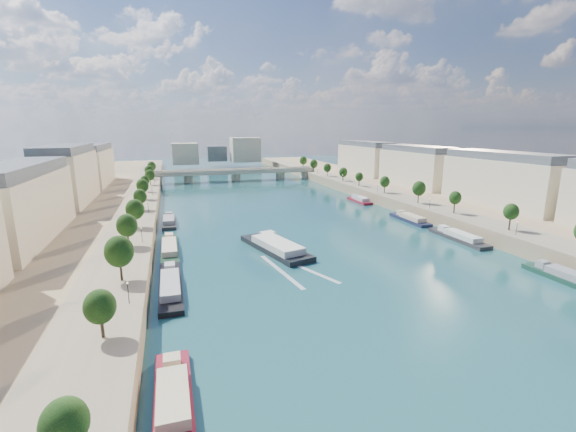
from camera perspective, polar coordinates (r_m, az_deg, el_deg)
ground at (r=150.77m, az=0.34°, el=-0.89°), size 700.00×700.00×0.00m
quay_left at (r=146.32m, az=-27.67°, el=-1.82°), size 44.00×520.00×5.00m
quay_right at (r=184.60m, az=22.20°, el=1.51°), size 44.00×520.00×5.00m
pave_left at (r=143.63m, az=-21.90°, el=-0.47°), size 14.00×520.00×0.10m
pave_right at (r=175.09m, az=18.45°, el=2.08°), size 14.00×520.00×0.10m
trees_left at (r=144.35m, az=-21.23°, el=1.86°), size 4.80×268.80×8.26m
trees_right at (r=181.22m, az=16.23°, el=4.32°), size 4.80×268.80×8.26m
lamps_left at (r=132.96m, az=-20.39°, el=-0.15°), size 0.36×200.36×4.28m
lamps_right at (r=176.15m, az=16.38°, el=3.19°), size 0.36×200.36×4.28m
buildings_left at (r=158.31m, az=-32.07°, el=3.86°), size 16.00×226.00×23.20m
buildings_right at (r=200.03m, az=23.28°, el=6.28°), size 16.00×226.00×23.20m
skyline at (r=362.87m, az=-9.76°, el=9.39°), size 79.00×42.00×22.00m
bridge at (r=270.74m, az=-7.71°, el=6.27°), size 112.00×12.00×8.15m
tour_barge at (r=115.67m, az=-1.84°, el=-4.60°), size 16.19×31.48×4.11m
wake at (r=101.07m, az=0.67°, el=-7.94°), size 14.23×25.91×0.04m
moored_barges_left at (r=93.09m, az=-17.01°, el=-9.88°), size 5.00×155.91×3.60m
moored_barges_right at (r=135.86m, az=24.97°, el=-3.32°), size 5.00×161.96×3.60m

